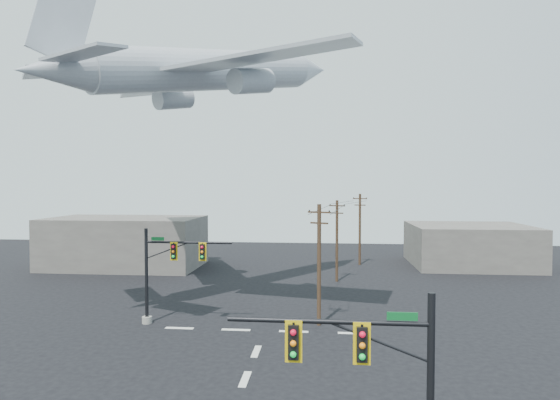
# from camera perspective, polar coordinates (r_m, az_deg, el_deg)

# --- Properties ---
(lane_markings) EXTENTS (14.00, 21.20, 0.01)m
(lane_markings) POSITION_cam_1_polar(r_m,az_deg,el_deg) (27.11, -3.78, -19.86)
(lane_markings) COLOR silver
(lane_markings) RESTS_ON ground
(signal_mast_near) EXTENTS (6.60, 0.75, 6.80)m
(signal_mast_near) POSITION_cam_1_polar(r_m,az_deg,el_deg) (15.84, 12.72, -22.07)
(signal_mast_near) COLOR gray
(signal_mast_near) RESTS_ON ground
(signal_mast_far) EXTENTS (6.61, 0.76, 6.89)m
(signal_mast_far) POSITION_cam_1_polar(r_m,az_deg,el_deg) (34.90, -13.90, -8.63)
(signal_mast_far) COLOR gray
(signal_mast_far) RESTS_ON ground
(utility_pole_a) EXTENTS (1.64, 0.78, 8.65)m
(utility_pole_a) POSITION_cam_1_polar(r_m,az_deg,el_deg) (33.61, 4.78, -7.55)
(utility_pole_a) COLOR #432F1C
(utility_pole_a) RESTS_ON ground
(utility_pole_b) EXTENTS (1.63, 0.70, 8.40)m
(utility_pole_b) POSITION_cam_1_polar(r_m,az_deg,el_deg) (48.64, 6.95, -4.75)
(utility_pole_b) COLOR #432F1C
(utility_pole_b) RESTS_ON ground
(utility_pole_c) EXTENTS (1.75, 0.72, 8.85)m
(utility_pole_c) POSITION_cam_1_polar(r_m,az_deg,el_deg) (58.99, 9.71, -3.35)
(utility_pole_c) COLOR #432F1C
(utility_pole_c) RESTS_ON ground
(power_lines) EXTENTS (6.39, 25.43, 0.12)m
(power_lines) POSITION_cam_1_polar(r_m,az_deg,el_deg) (46.05, 7.24, -0.70)
(power_lines) COLOR black
(airliner) EXTENTS (25.13, 27.02, 8.41)m
(airliner) POSITION_cam_1_polar(r_m,az_deg,el_deg) (41.25, -8.47, 15.28)
(airliner) COLOR #B0B6BC
(building_left) EXTENTS (18.00, 10.00, 6.00)m
(building_left) POSITION_cam_1_polar(r_m,az_deg,el_deg) (59.99, -18.34, -4.90)
(building_left) COLOR slate
(building_left) RESTS_ON ground
(building_right) EXTENTS (14.00, 12.00, 5.00)m
(building_right) POSITION_cam_1_polar(r_m,az_deg,el_deg) (62.62, 22.11, -5.12)
(building_right) COLOR slate
(building_right) RESTS_ON ground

